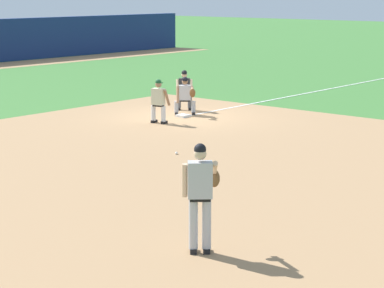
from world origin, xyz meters
TOP-DOWN VIEW (x-y plane):
  - ground_plane at (0.00, 0.00)m, footprint 160.00×160.00m
  - infield_dirt_patch at (-5.05, -4.60)m, footprint 18.00×18.00m
  - foul_line_stripe at (8.03, 0.00)m, footprint 16.06×0.10m
  - first_base_bag at (0.00, 0.00)m, footprint 0.38×0.38m
  - baseball at (-4.65, -3.82)m, footprint 0.07×0.07m
  - pitcher at (-10.07, -9.19)m, footprint 0.85×0.56m
  - first_baseman at (0.40, 0.24)m, footprint 0.75×1.08m
  - baserunner at (-1.46, -0.21)m, footprint 0.50×0.63m
  - umpire at (1.21, 1.00)m, footprint 0.67×0.68m

SIDE VIEW (x-z plane):
  - ground_plane at x=0.00m, z-range 0.00..0.00m
  - infield_dirt_patch at x=-5.05m, z-range 0.00..0.01m
  - foul_line_stripe at x=8.03m, z-range 0.01..0.01m
  - baseball at x=-4.65m, z-range 0.00..0.07m
  - first_base_bag at x=0.00m, z-range 0.00..0.09m
  - first_baseman at x=0.40m, z-range 0.06..1.40m
  - baserunner at x=-1.46m, z-range 0.06..1.52m
  - umpire at x=1.21m, z-range 0.06..1.52m
  - pitcher at x=-10.07m, z-range 0.13..1.99m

